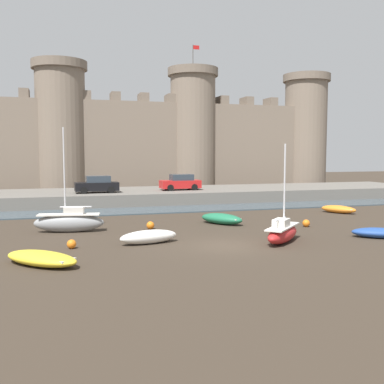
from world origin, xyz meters
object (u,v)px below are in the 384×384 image
(rowboat_midflat_right, at_px, (149,237))
(mooring_buoy_near_shore, at_px, (306,223))
(rowboat_foreground_centre, at_px, (338,209))
(sailboat_midflat_centre, at_px, (283,232))
(sailboat_foreground_right, at_px, (69,221))
(mooring_buoy_mid_mud, at_px, (72,244))
(car_quay_centre_east, at_px, (97,185))
(rowboat_midflat_left, at_px, (222,219))
(car_quay_east, at_px, (181,182))
(mooring_buoy_off_centre, at_px, (150,225))
(rowboat_near_channel_right, at_px, (41,258))
(rowboat_near_channel_left, at_px, (379,233))

(rowboat_midflat_right, relative_size, mooring_buoy_near_shore, 6.98)
(rowboat_foreground_centre, height_order, sailboat_midflat_centre, sailboat_midflat_centre)
(sailboat_foreground_right, bearing_deg, mooring_buoy_near_shore, -9.01)
(sailboat_midflat_centre, xyz_separation_m, mooring_buoy_mid_mud, (-11.51, 1.60, -0.32))
(sailboat_foreground_right, xyz_separation_m, sailboat_midflat_centre, (11.52, -6.79, -0.12))
(sailboat_midflat_centre, bearing_deg, rowboat_midflat_right, 166.49)
(sailboat_foreground_right, bearing_deg, car_quay_centre_east, 78.56)
(rowboat_midflat_left, height_order, car_quay_east, car_quay_east)
(rowboat_foreground_centre, relative_size, mooring_buoy_off_centre, 6.12)
(rowboat_midflat_right, distance_m, rowboat_near_channel_right, 6.52)
(rowboat_near_channel_left, relative_size, rowboat_near_channel_right, 0.85)
(rowboat_foreground_centre, relative_size, car_quay_east, 0.76)
(rowboat_midflat_left, relative_size, sailboat_foreground_right, 0.53)
(sailboat_midflat_centre, bearing_deg, sailboat_foreground_right, 149.49)
(rowboat_midflat_left, bearing_deg, rowboat_midflat_right, -139.79)
(rowboat_foreground_centre, xyz_separation_m, sailboat_foreground_right, (-21.89, -3.01, 0.35))
(rowboat_midflat_left, distance_m, mooring_buoy_mid_mud, 11.79)
(rowboat_foreground_centre, height_order, rowboat_near_channel_right, rowboat_foreground_centre)
(rowboat_near_channel_right, bearing_deg, rowboat_midflat_left, 36.38)
(rowboat_midflat_left, height_order, mooring_buoy_off_centre, rowboat_midflat_left)
(car_quay_centre_east, height_order, car_quay_east, same)
(rowboat_near_channel_right, relative_size, mooring_buoy_mid_mud, 8.05)
(rowboat_midflat_right, height_order, sailboat_midflat_centre, sailboat_midflat_centre)
(sailboat_foreground_right, bearing_deg, rowboat_foreground_centre, 7.82)
(rowboat_near_channel_right, distance_m, sailboat_midflat_centre, 13.01)
(rowboat_near_channel_left, height_order, mooring_buoy_mid_mud, rowboat_near_channel_left)
(mooring_buoy_off_centre, distance_m, car_quay_east, 16.78)
(sailboat_foreground_right, xyz_separation_m, car_quay_east, (11.39, 15.10, 1.32))
(car_quay_centre_east, bearing_deg, rowboat_near_channel_left, -55.51)
(rowboat_midflat_right, xyz_separation_m, mooring_buoy_mid_mud, (-4.17, -0.16, -0.15))
(sailboat_foreground_right, distance_m, car_quay_east, 18.96)
(mooring_buoy_near_shore, bearing_deg, car_quay_east, 103.45)
(rowboat_foreground_centre, xyz_separation_m, mooring_buoy_off_centre, (-16.72, -3.39, -0.08))
(rowboat_near_channel_left, distance_m, sailboat_midflat_centre, 6.17)
(rowboat_near_channel_left, bearing_deg, car_quay_east, 105.68)
(sailboat_foreground_right, height_order, car_quay_east, sailboat_foreground_right)
(rowboat_midflat_right, height_order, mooring_buoy_off_centre, rowboat_midflat_right)
(mooring_buoy_near_shore, bearing_deg, rowboat_midflat_right, -167.41)
(mooring_buoy_off_centre, bearing_deg, car_quay_centre_east, 98.90)
(rowboat_foreground_centre, bearing_deg, rowboat_near_channel_right, -153.83)
(rowboat_foreground_centre, distance_m, car_quay_east, 16.11)
(rowboat_midflat_right, height_order, rowboat_near_channel_left, rowboat_midflat_right)
(mooring_buoy_near_shore, relative_size, mooring_buoy_off_centre, 0.98)
(rowboat_foreground_centre, xyz_separation_m, sailboat_midflat_centre, (-10.38, -9.79, 0.23))
(rowboat_foreground_centre, height_order, mooring_buoy_near_shore, rowboat_foreground_centre)
(car_quay_centre_east, bearing_deg, rowboat_midflat_right, -86.18)
(rowboat_near_channel_left, xyz_separation_m, car_quay_centre_east, (-14.78, 21.52, 1.69))
(rowboat_near_channel_right, xyz_separation_m, mooring_buoy_near_shore, (16.98, 5.97, -0.08))
(rowboat_near_channel_right, relative_size, car_quay_centre_east, 0.95)
(rowboat_midflat_left, bearing_deg, sailboat_midflat_centre, -81.40)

